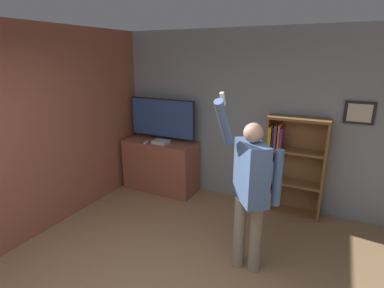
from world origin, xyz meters
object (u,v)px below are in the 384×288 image
(game_console, at_px, (161,142))
(person, at_px, (250,184))
(bookshelf, at_px, (289,166))
(television, at_px, (162,119))

(game_console, relative_size, person, 0.13)
(game_console, bearing_deg, bookshelf, 7.44)
(bookshelf, relative_size, person, 0.74)
(game_console, bearing_deg, person, -33.61)
(person, bearing_deg, bookshelf, 137.45)
(television, bearing_deg, bookshelf, 2.02)
(game_console, height_order, bookshelf, bookshelf)
(bookshelf, bearing_deg, television, -177.98)
(bookshelf, bearing_deg, game_console, -172.56)
(game_console, xyz_separation_m, person, (1.88, -1.25, 0.11))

